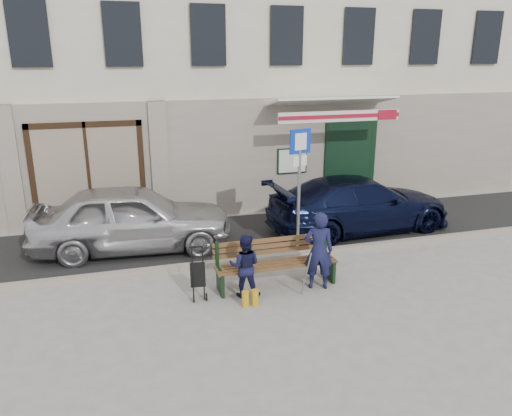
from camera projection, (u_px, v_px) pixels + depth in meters
name	position (u px, v px, depth m)	size (l,w,h in m)	color
ground	(264.00, 293.00, 9.49)	(80.00, 80.00, 0.00)	#9E9991
asphalt_lane	(228.00, 238.00, 12.33)	(60.00, 3.20, 0.01)	#282828
curb	(244.00, 260.00, 10.85)	(60.00, 0.18, 0.12)	#9E9384
building	(188.00, 33.00, 15.77)	(20.00, 8.27, 10.00)	beige
car_silver	(132.00, 218.00, 11.40)	(1.82, 4.52, 1.54)	silver
car_navy	(360.00, 204.00, 12.71)	(1.95, 4.79, 1.39)	black
parking_sign	(299.00, 172.00, 10.78)	(0.52, 0.16, 2.84)	gray
bench	(274.00, 264.00, 9.68)	(2.40, 1.17, 0.98)	brown
man	(319.00, 251.00, 9.52)	(0.56, 0.37, 1.53)	#16183C
woman	(245.00, 266.00, 9.23)	(0.59, 0.46, 1.22)	#131436
stroller	(198.00, 276.00, 9.25)	(0.30, 0.41, 0.96)	black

